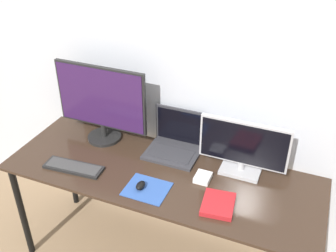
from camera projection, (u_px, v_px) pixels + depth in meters
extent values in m
cube|color=silver|center=(186.00, 66.00, 2.28)|extent=(7.00, 0.05, 2.50)
cube|color=#332319|center=(161.00, 174.00, 2.25)|extent=(1.81, 0.64, 0.02)
cylinder|color=black|center=(22.00, 212.00, 2.51)|extent=(0.04, 0.04, 0.73)
cylinder|color=black|center=(70.00, 165.00, 2.93)|extent=(0.04, 0.04, 0.73)
cylinder|color=black|center=(309.00, 231.00, 2.37)|extent=(0.04, 0.04, 0.73)
cylinder|color=black|center=(105.00, 137.00, 2.54)|extent=(0.22, 0.22, 0.02)
cylinder|color=black|center=(104.00, 130.00, 2.51)|extent=(0.04, 0.04, 0.09)
cube|color=black|center=(101.00, 97.00, 2.39)|extent=(0.60, 0.02, 0.41)
cube|color=#331947|center=(100.00, 98.00, 2.38)|extent=(0.58, 0.01, 0.38)
cube|color=#B2B2B7|center=(240.00, 170.00, 2.25)|extent=(0.23, 0.16, 0.02)
cylinder|color=#B2B2B7|center=(241.00, 165.00, 2.23)|extent=(0.04, 0.04, 0.05)
cube|color=#B2B2B7|center=(244.00, 143.00, 2.16)|extent=(0.50, 0.02, 0.27)
cube|color=black|center=(243.00, 145.00, 2.15)|extent=(0.48, 0.01, 0.24)
cube|color=#333338|center=(172.00, 153.00, 2.39)|extent=(0.32, 0.24, 0.02)
cube|color=#2D2D33|center=(171.00, 154.00, 2.37)|extent=(0.26, 0.13, 0.00)
cube|color=#333338|center=(180.00, 125.00, 2.42)|extent=(0.32, 0.01, 0.24)
cube|color=black|center=(179.00, 126.00, 2.41)|extent=(0.29, 0.00, 0.21)
cube|color=black|center=(74.00, 167.00, 2.27)|extent=(0.36, 0.14, 0.02)
cube|color=#383838|center=(73.00, 166.00, 2.27)|extent=(0.33, 0.11, 0.00)
cube|color=#2D519E|center=(147.00, 189.00, 2.12)|extent=(0.23, 0.20, 0.00)
ellipsoid|color=black|center=(141.00, 185.00, 2.11)|extent=(0.04, 0.07, 0.04)
cube|color=red|center=(218.00, 204.00, 2.00)|extent=(0.18, 0.21, 0.03)
cube|color=white|center=(218.00, 204.00, 2.00)|extent=(0.18, 0.20, 0.02)
cube|color=white|center=(203.00, 177.00, 2.18)|extent=(0.08, 0.10, 0.03)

